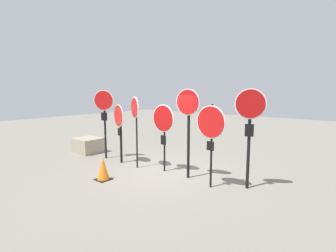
{
  "coord_description": "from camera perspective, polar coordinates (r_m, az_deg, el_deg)",
  "views": [
    {
      "loc": [
        5.46,
        -6.31,
        2.65
      ],
      "look_at": [
        0.24,
        0.0,
        1.53
      ],
      "focal_mm": 28.0,
      "sensor_mm": 36.0,
      "label": 1
    }
  ],
  "objects": [
    {
      "name": "stop_sign_3",
      "position": [
        8.42,
        -1.02,
        0.72
      ],
      "size": [
        0.88,
        0.13,
        2.2
      ],
      "rotation": [
        0.0,
        0.0,
        -0.04
      ],
      "color": "black",
      "rests_on": "ground"
    },
    {
      "name": "storage_crate",
      "position": [
        11.77,
        -17.05,
        -4.02
      ],
      "size": [
        1.08,
        0.96,
        0.62
      ],
      "color": "#9E937A",
      "rests_on": "ground"
    },
    {
      "name": "stop_sign_4",
      "position": [
        7.74,
        4.37,
        2.18
      ],
      "size": [
        0.78,
        0.17,
        2.69
      ],
      "rotation": [
        0.0,
        0.0,
        0.09
      ],
      "color": "black",
      "rests_on": "ground"
    },
    {
      "name": "traffic_cone_0",
      "position": [
        8.11,
        -13.96,
        -8.94
      ],
      "size": [
        0.43,
        0.43,
        0.7
      ],
      "color": "black",
      "rests_on": "ground"
    },
    {
      "name": "stop_sign_2",
      "position": [
        8.86,
        -7.17,
        2.66
      ],
      "size": [
        0.66,
        0.34,
        2.44
      ],
      "rotation": [
        0.0,
        0.0,
        -0.46
      ],
      "color": "black",
      "rests_on": "ground"
    },
    {
      "name": "ground_plane",
      "position": [
        8.75,
        -1.22,
        -9.83
      ],
      "size": [
        40.0,
        40.0,
        0.0
      ],
      "primitive_type": "plane",
      "color": "gray"
    },
    {
      "name": "stop_sign_5",
      "position": [
        7.05,
        9.3,
        -0.24
      ],
      "size": [
        0.89,
        0.14,
        2.28
      ],
      "rotation": [
        0.0,
        0.0,
        -0.05
      ],
      "color": "black",
      "rests_on": "ground"
    },
    {
      "name": "stop_sign_1",
      "position": [
        9.61,
        -10.56,
        0.67
      ],
      "size": [
        0.77,
        0.29,
        2.15
      ],
      "rotation": [
        0.0,
        0.0,
        -0.32
      ],
      "color": "black",
      "rests_on": "ground"
    },
    {
      "name": "stop_sign_0",
      "position": [
        10.31,
        -13.74,
        3.37
      ],
      "size": [
        0.68,
        0.43,
        2.66
      ],
      "rotation": [
        0.0,
        0.0,
        0.55
      ],
      "color": "black",
      "rests_on": "ground"
    },
    {
      "name": "stop_sign_6",
      "position": [
        7.17,
        17.37,
        1.39
      ],
      "size": [
        0.76,
        0.31,
        2.7
      ],
      "rotation": [
        0.0,
        0.0,
        0.36
      ],
      "color": "black",
      "rests_on": "ground"
    }
  ]
}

